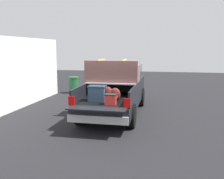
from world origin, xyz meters
name	(u,v)px	position (x,y,z in m)	size (l,w,h in m)	color
ground_plane	(115,114)	(0.00, 0.00, 0.00)	(40.00, 40.00, 0.00)	black
pickup_truck	(117,89)	(0.37, 0.00, 0.99)	(6.05, 2.06, 2.23)	black
building_facade	(1,76)	(-0.95, 4.48, 1.57)	(10.22, 0.36, 3.15)	white
trash_can	(74,85)	(4.38, 3.34, 0.50)	(0.60, 0.60, 0.98)	#1E592D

